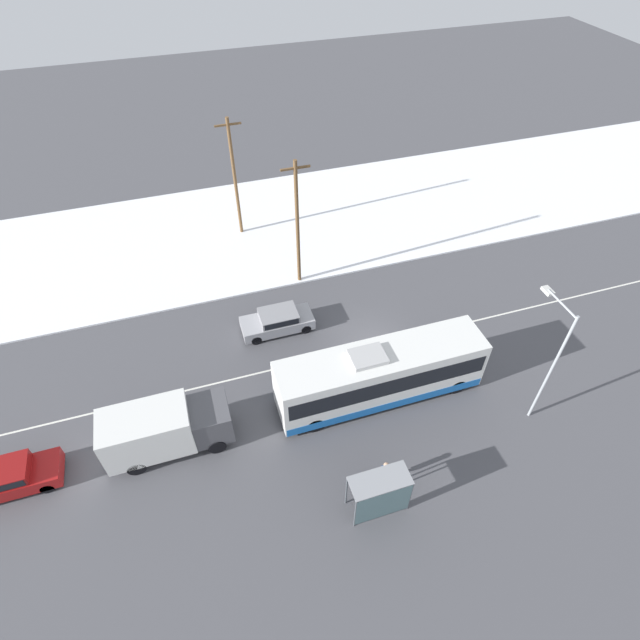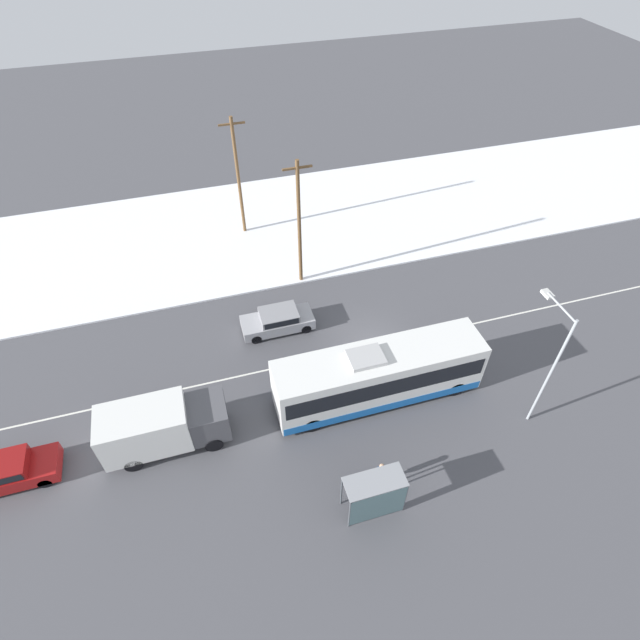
{
  "view_description": "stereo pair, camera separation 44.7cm",
  "coord_description": "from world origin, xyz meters",
  "px_view_note": "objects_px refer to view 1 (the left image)",
  "views": [
    {
      "loc": [
        -9.24,
        -18.57,
        22.36
      ],
      "look_at": [
        -2.75,
        1.73,
        1.4
      ],
      "focal_mm": 28.0,
      "sensor_mm": 36.0,
      "label": 1
    },
    {
      "loc": [
        -8.81,
        -18.7,
        22.36
      ],
      "look_at": [
        -2.75,
        1.73,
        1.4
      ],
      "focal_mm": 28.0,
      "sensor_mm": 36.0,
      "label": 2
    }
  ],
  "objects_px": {
    "pedestrian_at_stop": "(385,471)",
    "bus_shelter": "(381,494)",
    "city_bus": "(380,374)",
    "sedan_car": "(278,320)",
    "utility_pole_snowlot": "(235,178)",
    "box_truck": "(164,429)",
    "streetlamp": "(551,351)",
    "parked_car_near_truck": "(6,477)",
    "utility_pole_roadside": "(297,224)"
  },
  "relations": [
    {
      "from": "pedestrian_at_stop",
      "to": "bus_shelter",
      "type": "distance_m",
      "value": 1.66
    },
    {
      "from": "pedestrian_at_stop",
      "to": "city_bus",
      "type": "bearing_deg",
      "value": 70.66
    },
    {
      "from": "city_bus",
      "to": "pedestrian_at_stop",
      "type": "xyz_separation_m",
      "value": [
        -1.71,
        -4.88,
        -0.74
      ]
    },
    {
      "from": "city_bus",
      "to": "sedan_car",
      "type": "bearing_deg",
      "value": 121.23
    },
    {
      "from": "utility_pole_snowlot",
      "to": "sedan_car",
      "type": "bearing_deg",
      "value": -89.47
    },
    {
      "from": "box_truck",
      "to": "streetlamp",
      "type": "xyz_separation_m",
      "value": [
        18.47,
        -3.46,
        3.04
      ]
    },
    {
      "from": "city_bus",
      "to": "pedestrian_at_stop",
      "type": "relative_size",
      "value": 6.86
    },
    {
      "from": "bus_shelter",
      "to": "streetlamp",
      "type": "bearing_deg",
      "value": 16.66
    },
    {
      "from": "parked_car_near_truck",
      "to": "bus_shelter",
      "type": "height_order",
      "value": "bus_shelter"
    },
    {
      "from": "parked_car_near_truck",
      "to": "utility_pole_snowlot",
      "type": "xyz_separation_m",
      "value": [
        14.55,
        17.44,
        3.88
      ]
    },
    {
      "from": "city_bus",
      "to": "utility_pole_snowlot",
      "type": "height_order",
      "value": "utility_pole_snowlot"
    },
    {
      "from": "parked_car_near_truck",
      "to": "pedestrian_at_stop",
      "type": "xyz_separation_m",
      "value": [
        16.94,
        -5.14,
        0.18
      ]
    },
    {
      "from": "sedan_car",
      "to": "streetlamp",
      "type": "relative_size",
      "value": 0.6
    },
    {
      "from": "parked_car_near_truck",
      "to": "bus_shelter",
      "type": "bearing_deg",
      "value": -21.75
    },
    {
      "from": "city_bus",
      "to": "streetlamp",
      "type": "height_order",
      "value": "streetlamp"
    },
    {
      "from": "sedan_car",
      "to": "streetlamp",
      "type": "distance_m",
      "value": 15.41
    },
    {
      "from": "sedan_car",
      "to": "pedestrian_at_stop",
      "type": "height_order",
      "value": "pedestrian_at_stop"
    },
    {
      "from": "streetlamp",
      "to": "pedestrian_at_stop",
      "type": "bearing_deg",
      "value": -169.75
    },
    {
      "from": "box_truck",
      "to": "parked_car_near_truck",
      "type": "relative_size",
      "value": 1.33
    },
    {
      "from": "city_bus",
      "to": "streetlamp",
      "type": "bearing_deg",
      "value": -24.48
    },
    {
      "from": "sedan_car",
      "to": "city_bus",
      "type": "bearing_deg",
      "value": 121.23
    },
    {
      "from": "city_bus",
      "to": "utility_pole_snowlot",
      "type": "relative_size",
      "value": 1.24
    },
    {
      "from": "parked_car_near_truck",
      "to": "utility_pole_roadside",
      "type": "xyz_separation_m",
      "value": [
        17.22,
        10.5,
        3.84
      ]
    },
    {
      "from": "bus_shelter",
      "to": "streetlamp",
      "type": "distance_m",
      "value": 10.55
    },
    {
      "from": "sedan_car",
      "to": "utility_pole_roadside",
      "type": "xyz_separation_m",
      "value": [
        2.57,
        4.16,
        3.88
      ]
    },
    {
      "from": "streetlamp",
      "to": "utility_pole_snowlot",
      "type": "bearing_deg",
      "value": 118.29
    },
    {
      "from": "utility_pole_roadside",
      "to": "utility_pole_snowlot",
      "type": "xyz_separation_m",
      "value": [
        -2.67,
        6.95,
        0.03
      ]
    },
    {
      "from": "sedan_car",
      "to": "parked_car_near_truck",
      "type": "relative_size",
      "value": 0.96
    },
    {
      "from": "box_truck",
      "to": "streetlamp",
      "type": "distance_m",
      "value": 19.04
    },
    {
      "from": "city_bus",
      "to": "parked_car_near_truck",
      "type": "bearing_deg",
      "value": 179.2
    },
    {
      "from": "streetlamp",
      "to": "utility_pole_roadside",
      "type": "xyz_separation_m",
      "value": [
        -8.62,
        14.03,
        0.04
      ]
    },
    {
      "from": "city_bus",
      "to": "utility_pole_roadside",
      "type": "relative_size",
      "value": 1.25
    },
    {
      "from": "box_truck",
      "to": "sedan_car",
      "type": "height_order",
      "value": "box_truck"
    },
    {
      "from": "sedan_car",
      "to": "bus_shelter",
      "type": "relative_size",
      "value": 1.64
    },
    {
      "from": "sedan_car",
      "to": "parked_car_near_truck",
      "type": "distance_m",
      "value": 15.96
    },
    {
      "from": "city_bus",
      "to": "bus_shelter",
      "type": "bearing_deg",
      "value": -112.15
    },
    {
      "from": "city_bus",
      "to": "bus_shelter",
      "type": "height_order",
      "value": "city_bus"
    },
    {
      "from": "box_truck",
      "to": "utility_pole_snowlot",
      "type": "height_order",
      "value": "utility_pole_snowlot"
    },
    {
      "from": "parked_car_near_truck",
      "to": "pedestrian_at_stop",
      "type": "relative_size",
      "value": 2.82
    },
    {
      "from": "parked_car_near_truck",
      "to": "streetlamp",
      "type": "xyz_separation_m",
      "value": [
        25.84,
        -3.53,
        3.8
      ]
    },
    {
      "from": "box_truck",
      "to": "bus_shelter",
      "type": "distance_m",
      "value": 10.84
    },
    {
      "from": "parked_car_near_truck",
      "to": "utility_pole_snowlot",
      "type": "height_order",
      "value": "utility_pole_snowlot"
    },
    {
      "from": "streetlamp",
      "to": "utility_pole_roadside",
      "type": "bearing_deg",
      "value": 121.56
    },
    {
      "from": "parked_car_near_truck",
      "to": "utility_pole_roadside",
      "type": "height_order",
      "value": "utility_pole_roadside"
    },
    {
      "from": "box_truck",
      "to": "utility_pole_roadside",
      "type": "xyz_separation_m",
      "value": [
        9.86,
        10.57,
        3.08
      ]
    },
    {
      "from": "utility_pole_snowlot",
      "to": "city_bus",
      "type": "bearing_deg",
      "value": -76.95
    },
    {
      "from": "box_truck",
      "to": "sedan_car",
      "type": "relative_size",
      "value": 1.38
    },
    {
      "from": "city_bus",
      "to": "box_truck",
      "type": "height_order",
      "value": "city_bus"
    },
    {
      "from": "box_truck",
      "to": "parked_car_near_truck",
      "type": "xyz_separation_m",
      "value": [
        -7.37,
        0.08,
        -0.76
      ]
    },
    {
      "from": "bus_shelter",
      "to": "utility_pole_roadside",
      "type": "xyz_separation_m",
      "value": [
        1.09,
        16.93,
        3.0
      ]
    }
  ]
}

